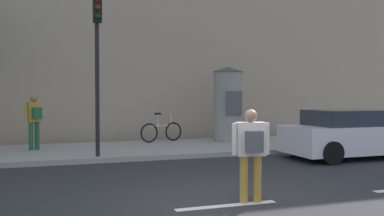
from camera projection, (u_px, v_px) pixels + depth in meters
ground_plane at (227, 206)px, 6.63m from camera, size 80.00×80.00×0.00m
sidewalk_curb at (145, 149)px, 13.28m from camera, size 36.00×4.00×0.15m
lane_markings at (227, 205)px, 6.63m from camera, size 25.80×0.16×0.01m
building_backdrop at (123, 10)px, 17.87m from camera, size 36.00×5.00×11.60m
traffic_light at (97, 49)px, 11.00m from camera, size 0.24×0.45×4.51m
poster_column at (228, 104)px, 14.93m from camera, size 1.19×1.19×2.84m
pedestrian_in_dark_shirt at (251, 147)px, 6.79m from camera, size 0.67×0.43×1.62m
pedestrian_in_red_top at (34, 117)px, 12.50m from camera, size 0.52×0.51×1.76m
bicycle_leaning at (162, 131)px, 14.81m from camera, size 1.72×0.56×1.09m
parked_car_dark at (355, 134)px, 11.92m from camera, size 4.44×1.94×1.45m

